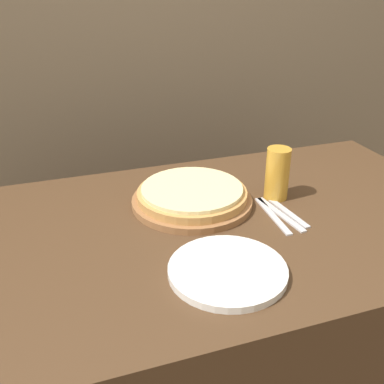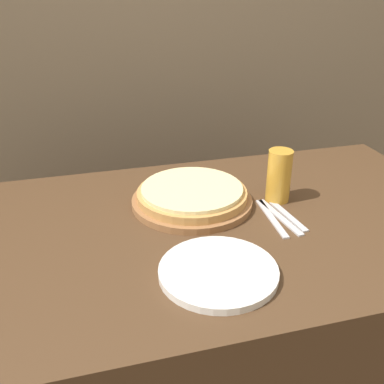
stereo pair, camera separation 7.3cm
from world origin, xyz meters
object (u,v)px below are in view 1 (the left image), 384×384
at_px(spoon, 288,213).
at_px(beer_glass, 277,171).
at_px(dinner_knife, 280,214).
at_px(pizza_on_board, 192,196).
at_px(fork, 273,216).
at_px(dinner_plate, 228,270).

bearing_deg(spoon, beer_glass, 82.36).
xyz_separation_m(beer_glass, dinner_knife, (-0.04, -0.10, -0.08)).
height_order(pizza_on_board, beer_glass, beer_glass).
bearing_deg(spoon, pizza_on_board, 149.27).
bearing_deg(pizza_on_board, dinner_knife, -33.54).
xyz_separation_m(pizza_on_board, dinner_knife, (0.22, -0.14, -0.02)).
bearing_deg(fork, dinner_knife, 0.00).
relative_size(pizza_on_board, dinner_knife, 1.66).
xyz_separation_m(pizza_on_board, spoon, (0.24, -0.14, -0.02)).
distance_m(pizza_on_board, spoon, 0.28).
bearing_deg(spoon, dinner_plate, -143.30).
relative_size(pizza_on_board, fork, 1.65).
relative_size(beer_glass, fork, 0.74).
distance_m(pizza_on_board, beer_glass, 0.27).
distance_m(pizza_on_board, fork, 0.24).
distance_m(fork, dinner_knife, 0.02).
xyz_separation_m(beer_glass, fork, (-0.06, -0.10, -0.08)).
height_order(beer_glass, fork, beer_glass).
distance_m(dinner_knife, spoon, 0.02).
xyz_separation_m(dinner_plate, dinner_knife, (0.25, 0.21, -0.01)).
height_order(fork, dinner_knife, same).
relative_size(beer_glass, dinner_knife, 0.74).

